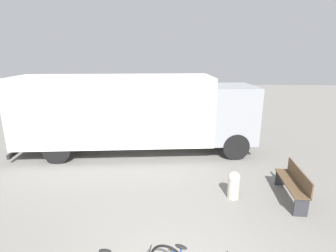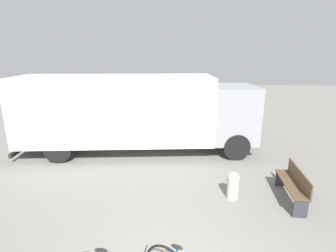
% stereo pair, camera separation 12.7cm
% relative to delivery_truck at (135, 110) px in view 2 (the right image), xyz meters
% --- Properties ---
extents(delivery_truck, '(9.45, 3.13, 3.07)m').
position_rel_delivery_truck_xyz_m(delivery_truck, '(0.00, 0.00, 0.00)').
color(delivery_truck, white).
rests_on(delivery_truck, ground).
extents(park_bench, '(0.50, 1.74, 0.90)m').
position_rel_delivery_truck_xyz_m(park_bench, '(4.96, -3.37, -1.22)').
color(park_bench, brown).
rests_on(park_bench, ground).
extents(bollard_near_bench, '(0.34, 0.34, 0.78)m').
position_rel_delivery_truck_xyz_m(bollard_near_bench, '(3.33, -3.37, -1.31)').
color(bollard_near_bench, '#B2AD9E').
rests_on(bollard_near_bench, ground).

